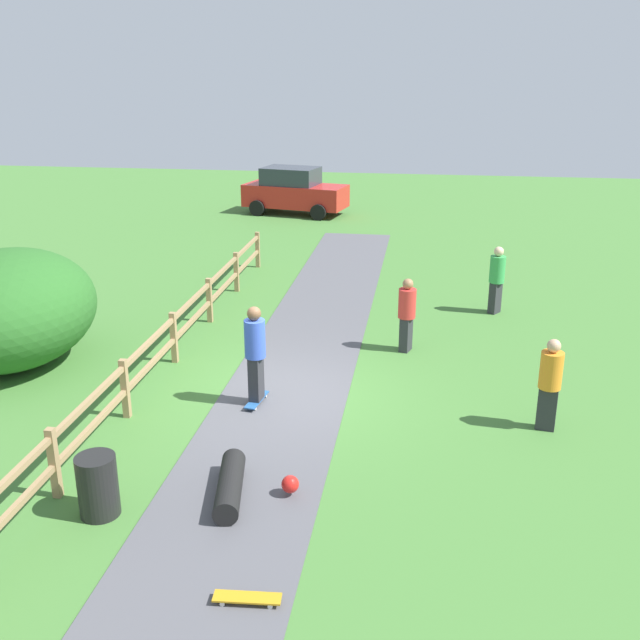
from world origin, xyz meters
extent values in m
plane|color=#427533|center=(0.00, 0.00, 0.00)|extent=(60.00, 60.00, 0.00)
cube|color=#515156|center=(0.00, 0.00, 0.01)|extent=(2.40, 28.00, 0.02)
cube|color=#997A51|center=(-2.60, -3.86, 0.55)|extent=(0.12, 0.12, 1.10)
cube|color=#997A51|center=(-2.60, -1.29, 0.55)|extent=(0.12, 0.12, 1.10)
cube|color=#997A51|center=(-2.60, 1.29, 0.55)|extent=(0.12, 0.12, 1.10)
cube|color=#997A51|center=(-2.60, 3.86, 0.55)|extent=(0.12, 0.12, 1.10)
cube|color=#997A51|center=(-2.60, 6.43, 0.55)|extent=(0.12, 0.12, 1.10)
cube|color=#997A51|center=(-2.60, 9.00, 0.55)|extent=(0.12, 0.12, 1.10)
cube|color=#997A51|center=(-2.60, 0.00, 0.50)|extent=(0.08, 18.00, 0.09)
cube|color=#997A51|center=(-2.60, 0.00, 0.95)|extent=(0.08, 18.00, 0.09)
ellipsoid|color=#286023|center=(-5.88, 0.72, 1.21)|extent=(3.35, 4.02, 2.42)
cylinder|color=black|center=(-1.80, -4.18, 0.45)|extent=(0.56, 0.56, 0.90)
cube|color=#265999|center=(-0.43, -0.45, 0.09)|extent=(0.30, 0.82, 0.02)
cylinder|color=silver|center=(-0.47, -0.16, 0.05)|extent=(0.04, 0.06, 0.06)
cylinder|color=silver|center=(-0.32, -0.18, 0.05)|extent=(0.04, 0.06, 0.06)
cylinder|color=silver|center=(-0.54, -0.71, 0.05)|extent=(0.04, 0.06, 0.06)
cylinder|color=silver|center=(-0.39, -0.73, 0.05)|extent=(0.04, 0.06, 0.06)
cube|color=#2D2D33|center=(-0.43, -0.45, 0.53)|extent=(0.24, 0.34, 0.84)
cylinder|color=blue|center=(-0.43, -0.45, 1.30)|extent=(0.43, 0.43, 0.70)
sphere|color=brown|center=(-0.43, -0.45, 1.77)|extent=(0.25, 0.25, 0.25)
cylinder|color=black|center=(-0.11, -3.51, 0.20)|extent=(0.62, 1.55, 0.36)
sphere|color=red|center=(0.75, -3.36, 0.20)|extent=(0.26, 0.26, 0.26)
cube|color=#BF8C19|center=(0.67, -5.65, 0.09)|extent=(0.81, 0.26, 0.02)
cylinder|color=silver|center=(0.40, -5.74, 0.05)|extent=(0.06, 0.03, 0.06)
cylinder|color=silver|center=(0.39, -5.59, 0.05)|extent=(0.06, 0.03, 0.06)
cylinder|color=silver|center=(0.96, -5.70, 0.05)|extent=(0.06, 0.03, 0.06)
cylinder|color=silver|center=(0.94, -5.55, 0.05)|extent=(0.06, 0.03, 0.06)
cube|color=#2D2D33|center=(2.19, 2.66, 0.38)|extent=(0.29, 0.37, 0.77)
cylinder|color=red|center=(2.19, 2.66, 1.09)|extent=(0.48, 0.48, 0.64)
sphere|color=#9E704C|center=(2.19, 2.66, 1.53)|extent=(0.23, 0.23, 0.23)
cube|color=#2D2D33|center=(4.71, -0.65, 0.39)|extent=(0.36, 0.26, 0.77)
cylinder|color=orange|center=(4.71, -0.65, 1.10)|extent=(0.45, 0.45, 0.64)
sphere|color=tan|center=(4.71, -0.65, 1.53)|extent=(0.23, 0.23, 0.23)
cube|color=#2D2D33|center=(4.31, 5.59, 0.40)|extent=(0.35, 0.38, 0.80)
cylinder|color=green|center=(4.31, 5.59, 1.14)|extent=(0.53, 0.53, 0.67)
sphere|color=beige|center=(4.31, 5.59, 1.59)|extent=(0.24, 0.24, 0.24)
cube|color=red|center=(-2.96, 17.50, 0.77)|extent=(4.46, 2.52, 0.90)
cube|color=#2D333D|center=(-3.16, 17.55, 1.57)|extent=(2.47, 1.98, 0.70)
cylinder|color=black|center=(-1.46, 18.09, 0.32)|extent=(0.68, 0.37, 0.64)
cylinder|color=black|center=(-1.82, 16.37, 0.32)|extent=(0.68, 0.37, 0.64)
cylinder|color=black|center=(-4.10, 18.64, 0.32)|extent=(0.68, 0.37, 0.64)
cylinder|color=black|center=(-4.46, 16.92, 0.32)|extent=(0.68, 0.37, 0.64)
camera|label=1|loc=(2.54, -12.40, 5.97)|focal=41.07mm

